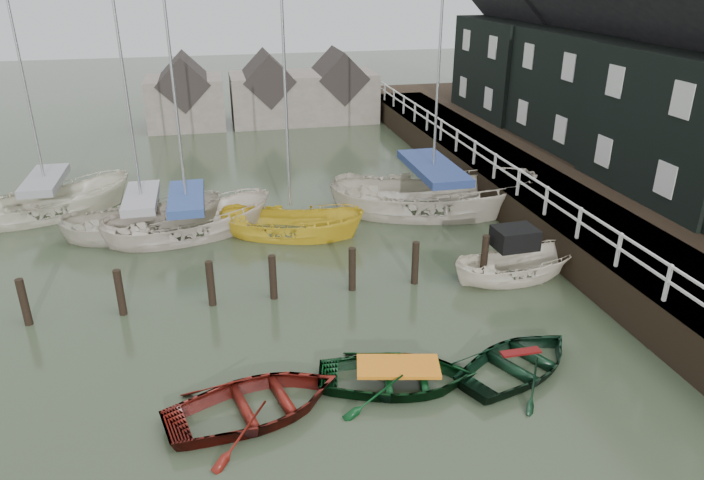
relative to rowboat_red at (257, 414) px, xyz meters
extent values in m
plane|color=#2A3421|center=(2.16, 2.21, 0.00)|extent=(120.00, 120.00, 0.00)
cube|color=black|center=(11.66, 12.21, 1.40)|extent=(3.00, 32.00, 0.20)
cube|color=silver|center=(10.16, 12.21, 2.45)|extent=(0.06, 32.00, 0.06)
cube|color=silver|center=(10.16, 12.21, 2.05)|extent=(0.06, 32.00, 0.06)
cube|color=black|center=(17.16, 12.21, 0.00)|extent=(14.00, 38.00, 1.50)
cube|color=black|center=(17.16, 14.21, 4.00)|extent=(6.00, 7.00, 5.00)
cube|color=black|center=(17.16, 21.21, 4.00)|extent=(6.40, 7.00, 5.00)
cylinder|color=black|center=(-5.84, 5.21, 0.50)|extent=(0.22, 0.22, 1.80)
cylinder|color=black|center=(-3.34, 5.21, 0.50)|extent=(0.22, 0.22, 1.80)
cylinder|color=black|center=(-0.84, 5.21, 0.50)|extent=(0.22, 0.22, 1.80)
cylinder|color=black|center=(0.96, 5.21, 0.50)|extent=(0.22, 0.22, 1.80)
cylinder|color=black|center=(3.36, 5.21, 0.50)|extent=(0.22, 0.22, 1.80)
cylinder|color=black|center=(5.36, 5.21, 0.50)|extent=(0.22, 0.22, 1.80)
cylinder|color=black|center=(7.66, 5.21, 0.50)|extent=(0.22, 0.22, 1.80)
cube|color=#665B51|center=(-1.84, 28.21, 1.50)|extent=(4.50, 4.00, 3.00)
cube|color=#282321|center=(-1.84, 28.21, 2.80)|extent=(3.18, 4.08, 3.18)
cube|color=#665B51|center=(3.16, 28.21, 1.50)|extent=(4.50, 4.00, 3.00)
cube|color=#282321|center=(3.16, 28.21, 2.80)|extent=(3.18, 4.08, 3.18)
cube|color=#665B51|center=(7.66, 28.21, 1.50)|extent=(4.50, 4.00, 3.00)
cube|color=#282321|center=(7.66, 28.21, 2.80)|extent=(3.18, 4.08, 3.18)
imported|color=#55110C|center=(0.00, 0.00, 0.00)|extent=(4.53, 3.71, 0.82)
imported|color=black|center=(3.36, 0.31, 0.00)|extent=(4.23, 3.42, 0.77)
imported|color=black|center=(6.42, 0.21, 0.00)|extent=(4.35, 3.87, 0.74)
imported|color=silver|center=(8.53, 4.80, 0.00)|extent=(4.15, 1.70, 1.58)
cube|color=black|center=(8.53, 5.00, 1.33)|extent=(1.34, 1.05, 0.65)
imported|color=#BAB29E|center=(-3.15, 11.32, 0.00)|extent=(6.09, 3.08, 2.25)
cylinder|color=#B2B2B7|center=(-3.15, 11.32, 5.94)|extent=(0.10, 0.10, 9.41)
cube|color=gray|center=(-3.15, 11.32, 1.35)|extent=(3.34, 1.65, 0.30)
imported|color=beige|center=(-1.54, 10.70, 0.00)|extent=(6.56, 3.69, 2.39)
cylinder|color=#B2B2B7|center=(-1.54, 10.70, 6.13)|extent=(0.10, 0.10, 9.63)
cube|color=navy|center=(-1.54, 10.70, 1.43)|extent=(3.60, 1.99, 0.30)
imported|color=gold|center=(2.11, 9.92, 0.00)|extent=(5.78, 3.82, 2.09)
cylinder|color=#B2B2B7|center=(2.11, 9.92, 4.83)|extent=(0.10, 0.10, 7.36)
imported|color=beige|center=(7.93, 10.98, 0.00)|extent=(8.68, 5.05, 3.16)
cylinder|color=#B2B2B7|center=(7.93, 10.98, 6.35)|extent=(0.10, 0.10, 9.23)
cube|color=navy|center=(7.93, 10.98, 1.86)|extent=(4.76, 2.72, 0.30)
imported|color=beige|center=(-6.96, 13.95, 0.00)|extent=(6.78, 4.45, 2.45)
cylinder|color=#B2B2B7|center=(-6.96, 13.95, 5.52)|extent=(0.10, 0.10, 8.34)
cube|color=gray|center=(-6.96, 13.95, 1.47)|extent=(3.71, 2.40, 0.30)
camera|label=1|loc=(-0.40, -11.39, 9.13)|focal=32.00mm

